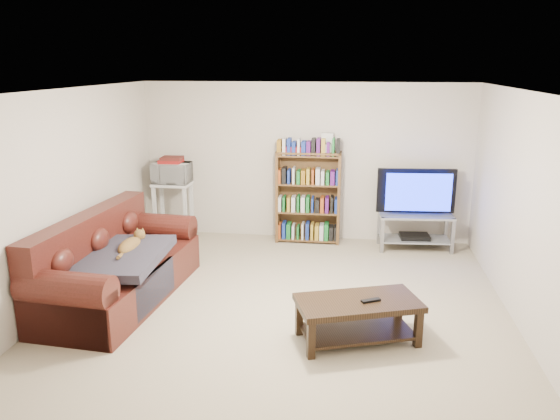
% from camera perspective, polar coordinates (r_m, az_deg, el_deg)
% --- Properties ---
extents(floor, '(5.00, 5.00, 0.00)m').
position_cam_1_polar(floor, '(6.37, 0.40, -9.70)').
color(floor, tan).
rests_on(floor, ground).
extents(ceiling, '(5.00, 5.00, 0.00)m').
position_cam_1_polar(ceiling, '(5.78, 0.44, 12.42)').
color(ceiling, white).
rests_on(ceiling, ground).
extents(wall_back, '(5.00, 0.00, 5.00)m').
position_cam_1_polar(wall_back, '(8.39, 2.68, 5.03)').
color(wall_back, beige).
rests_on(wall_back, ground).
extents(wall_front, '(5.00, 0.00, 5.00)m').
position_cam_1_polar(wall_front, '(3.63, -4.85, -8.94)').
color(wall_front, beige).
rests_on(wall_front, ground).
extents(wall_left, '(0.00, 5.00, 5.00)m').
position_cam_1_polar(wall_left, '(6.75, -21.12, 1.50)').
color(wall_left, beige).
rests_on(wall_left, ground).
extents(wall_right, '(0.00, 5.00, 5.00)m').
position_cam_1_polar(wall_right, '(6.17, 24.12, -0.05)').
color(wall_right, beige).
rests_on(wall_right, ground).
extents(sofa, '(1.20, 2.42, 1.00)m').
position_cam_1_polar(sofa, '(6.66, -16.96, -6.03)').
color(sofa, '#431711').
rests_on(sofa, floor).
extents(blanket, '(0.92, 1.18, 0.19)m').
position_cam_1_polar(blanket, '(6.35, -16.30, -4.75)').
color(blanket, '#302D39').
rests_on(blanket, sofa).
extents(cat, '(0.31, 0.66, 0.19)m').
position_cam_1_polar(cat, '(6.51, -15.45, -3.64)').
color(cat, brown).
rests_on(cat, sofa).
extents(coffee_table, '(1.32, 0.96, 0.43)m').
position_cam_1_polar(coffee_table, '(5.51, 8.13, -10.55)').
color(coffee_table, black).
rests_on(coffee_table, floor).
extents(remote, '(0.20, 0.14, 0.02)m').
position_cam_1_polar(remote, '(5.44, 9.47, -9.30)').
color(remote, black).
rests_on(remote, coffee_table).
extents(tv_stand, '(1.09, 0.56, 0.53)m').
position_cam_1_polar(tv_stand, '(8.26, 13.94, -1.58)').
color(tv_stand, '#999EA3').
rests_on(tv_stand, floor).
extents(television, '(1.15, 0.24, 0.66)m').
position_cam_1_polar(television, '(8.14, 14.16, 1.80)').
color(television, black).
rests_on(television, tv_stand).
extents(dvd_player, '(0.45, 0.33, 0.06)m').
position_cam_1_polar(dvd_player, '(8.31, 13.87, -2.69)').
color(dvd_player, black).
rests_on(dvd_player, tv_stand).
extents(bookshelf, '(0.97, 0.31, 1.40)m').
position_cam_1_polar(bookshelf, '(8.28, 2.97, 1.47)').
color(bookshelf, brown).
rests_on(bookshelf, floor).
extents(shelf_clutter, '(0.71, 0.22, 0.28)m').
position_cam_1_polar(shelf_clutter, '(8.13, 3.74, 6.83)').
color(shelf_clutter, silver).
rests_on(shelf_clutter, bookshelf).
extents(microwave_stand, '(0.57, 0.41, 0.90)m').
position_cam_1_polar(microwave_stand, '(8.57, -11.09, 0.71)').
color(microwave_stand, silver).
rests_on(microwave_stand, floor).
extents(microwave, '(0.56, 0.38, 0.31)m').
position_cam_1_polar(microwave, '(8.47, -11.26, 3.84)').
color(microwave, silver).
rests_on(microwave, microwave_stand).
extents(game_boxes, '(0.33, 0.29, 0.05)m').
position_cam_1_polar(game_boxes, '(8.44, -11.32, 5.03)').
color(game_boxes, maroon).
rests_on(game_boxes, microwave).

